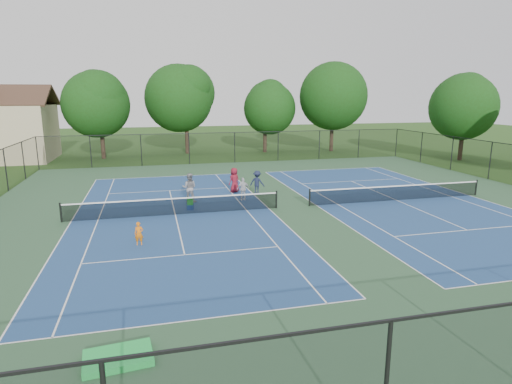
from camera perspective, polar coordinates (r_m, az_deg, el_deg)
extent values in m
plane|color=#234716|center=(25.86, 4.96, -2.03)|extent=(140.00, 140.00, 0.00)
cube|color=#31573A|center=(25.86, 4.96, -2.02)|extent=(36.00, 36.00, 0.01)
cube|color=navy|center=(24.56, -10.72, -2.99)|extent=(10.97, 23.77, 0.00)
cube|color=white|center=(36.14, -11.87, 2.03)|extent=(10.97, 0.06, 0.00)
cube|color=white|center=(13.52, -7.49, -16.48)|extent=(10.97, 0.06, 0.00)
cube|color=white|center=(24.90, -23.43, -3.62)|extent=(0.06, 23.77, 0.00)
cube|color=white|center=(25.42, 1.72, -2.22)|extent=(0.06, 23.77, 0.00)
cube|color=white|center=(24.70, -20.30, -3.48)|extent=(0.06, 23.77, 0.00)
cube|color=white|center=(25.10, -1.30, -2.41)|extent=(0.06, 23.77, 0.00)
cube|color=white|center=(30.77, -11.45, 0.19)|extent=(8.23, 0.06, 0.00)
cube|color=white|center=(18.48, -9.48, -8.26)|extent=(8.23, 0.06, 0.00)
cube|color=white|center=(24.56, -10.72, -2.98)|extent=(0.06, 12.80, 0.00)
cylinder|color=black|center=(24.86, -24.59, -2.51)|extent=(0.10, 0.10, 1.07)
cylinder|color=black|center=(25.42, 2.74, -1.02)|extent=(0.10, 0.10, 1.07)
cube|color=black|center=(24.44, -10.76, -1.95)|extent=(11.90, 0.01, 0.90)
cube|color=white|center=(24.32, -10.81, -0.86)|extent=(11.90, 0.04, 0.07)
cube|color=navy|center=(28.85, 18.23, -1.05)|extent=(10.97, 23.77, 0.00)
cube|color=white|center=(39.18, 9.05, 2.97)|extent=(10.97, 0.06, 0.00)
cube|color=white|center=(26.38, 8.07, -1.78)|extent=(0.06, 23.77, 0.00)
cube|color=white|center=(32.08, 26.57, -0.42)|extent=(0.06, 23.77, 0.00)
cube|color=white|center=(26.91, 10.78, -1.59)|extent=(0.06, 23.77, 0.00)
cube|color=white|center=(31.21, 24.65, -0.56)|extent=(0.06, 23.77, 0.00)
cube|color=white|center=(34.29, 12.60, 1.42)|extent=(8.23, 0.06, 0.00)
cube|color=white|center=(23.89, 26.35, -4.57)|extent=(8.23, 0.06, 0.00)
cube|color=white|center=(28.85, 18.23, -1.05)|extent=(0.06, 12.80, 0.00)
cylinder|color=black|center=(26.08, 7.16, -0.74)|extent=(0.10, 0.10, 1.07)
cylinder|color=black|center=(32.28, 27.29, 0.53)|extent=(0.10, 0.10, 1.07)
cube|color=black|center=(28.75, 18.30, -0.16)|extent=(11.90, 0.01, 0.90)
cube|color=white|center=(28.65, 18.36, 0.77)|extent=(11.90, 0.04, 0.07)
cylinder|color=black|center=(43.07, -27.14, 4.60)|extent=(0.08, 0.08, 3.00)
cylinder|color=black|center=(42.28, -21.18, 5.02)|extent=(0.08, 0.08, 3.00)
cylinder|color=black|center=(41.95, -15.06, 5.39)|extent=(0.08, 0.08, 3.00)
cylinder|color=black|center=(42.10, -8.90, 5.70)|extent=(0.08, 0.08, 3.00)
cylinder|color=black|center=(42.73, -2.85, 5.94)|extent=(0.08, 0.08, 3.00)
cylinder|color=black|center=(43.82, 2.96, 6.11)|extent=(0.08, 0.08, 3.00)
cylinder|color=black|center=(45.32, 8.45, 6.21)|extent=(0.08, 0.08, 3.00)
cylinder|color=black|center=(47.21, 13.54, 6.26)|extent=(0.08, 0.08, 3.00)
cylinder|color=black|center=(49.44, 18.20, 6.25)|extent=(0.08, 0.08, 3.00)
cylinder|color=black|center=(38.77, 28.76, 3.67)|extent=(0.08, 0.08, 3.00)
cylinder|color=black|center=(42.14, 24.66, 4.69)|extent=(0.08, 0.08, 3.00)
cylinder|color=black|center=(34.45, -30.38, 2.53)|extent=(0.08, 0.08, 3.00)
cylinder|color=black|center=(45.72, 21.18, 5.54)|extent=(0.08, 0.08, 3.00)
cylinder|color=black|center=(38.74, -28.58, 3.68)|extent=(0.08, 0.08, 3.00)
cube|color=black|center=(42.73, -2.85, 5.94)|extent=(36.00, 0.01, 3.00)
cube|color=black|center=(42.58, -2.88, 7.94)|extent=(36.00, 0.05, 0.05)
cylinder|color=#2D2116|center=(48.10, -19.79, 6.44)|extent=(0.44, 0.44, 3.78)
sphere|color=#183D10|center=(47.88, -20.13, 10.91)|extent=(6.80, 6.80, 6.80)
sphere|color=#183D10|center=(47.87, -20.19, 11.70)|extent=(5.58, 5.58, 5.58)
sphere|color=#183D10|center=(47.87, -20.25, 12.49)|extent=(4.35, 4.35, 4.35)
cylinder|color=#2D2116|center=(50.01, -9.20, 7.45)|extent=(0.44, 0.44, 4.14)
sphere|color=#183D10|center=(49.81, -9.38, 12.22)|extent=(7.60, 7.60, 7.60)
sphere|color=#183D10|center=(49.80, -9.40, 12.94)|extent=(6.23, 6.23, 6.23)
sphere|color=#183D10|center=(49.81, -9.43, 13.65)|extent=(4.86, 4.86, 4.86)
cylinder|color=#2D2116|center=(50.62, 1.19, 7.26)|extent=(0.44, 0.44, 3.42)
sphere|color=#183D10|center=(50.41, 1.21, 11.07)|extent=(6.00, 6.00, 6.00)
sphere|color=#183D10|center=(50.39, 1.21, 11.87)|extent=(4.92, 4.92, 4.92)
sphere|color=#183D10|center=(50.38, 1.22, 12.67)|extent=(3.84, 3.84, 3.84)
cylinder|color=#2D2116|center=(52.32, 10.05, 7.75)|extent=(0.44, 0.44, 4.32)
sphere|color=#183D10|center=(52.13, 10.24, 12.46)|extent=(7.80, 7.80, 7.80)
sphere|color=#183D10|center=(52.13, 10.27, 13.14)|extent=(6.40, 6.40, 6.40)
sphere|color=#183D10|center=(52.14, 10.30, 13.81)|extent=(4.99, 4.99, 4.99)
cylinder|color=#2D2116|center=(49.10, 25.69, 5.94)|extent=(0.44, 0.44, 3.60)
sphere|color=#183D10|center=(48.88, 26.10, 10.14)|extent=(6.60, 6.60, 6.60)
sphere|color=#183D10|center=(48.87, 26.18, 10.93)|extent=(5.41, 5.41, 5.41)
sphere|color=#183D10|center=(48.87, 26.26, 11.72)|extent=(4.22, 4.22, 4.22)
cube|color=#422B1E|center=(52.75, -30.92, 11.01)|extent=(10.80, 4.10, 2.15)
imported|color=orange|center=(19.95, -15.34, -5.37)|extent=(0.40, 0.28, 1.07)
imported|color=gray|center=(27.10, -8.87, 0.57)|extent=(1.06, 0.93, 1.86)
imported|color=silver|center=(27.32, -1.73, 0.41)|extent=(0.91, 0.48, 1.48)
imported|color=#1A223A|center=(29.09, 0.15, 1.31)|extent=(1.18, 1.09, 1.60)
imported|color=maroon|center=(29.60, -2.91, 1.60)|extent=(1.00, 0.88, 1.71)
cube|color=navy|center=(25.47, -8.75, -2.01)|extent=(0.43, 0.39, 0.30)
cube|color=green|center=(25.38, -8.78, -1.27)|extent=(0.39, 0.34, 0.38)
cube|color=green|center=(12.13, -17.91, -20.29)|extent=(1.80, 1.25, 0.19)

